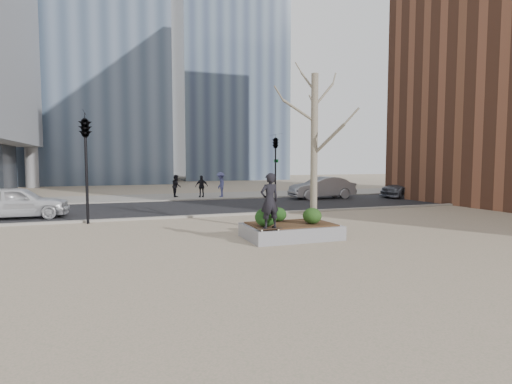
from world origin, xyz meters
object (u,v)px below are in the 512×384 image
object	(u,v)px
planter	(291,231)
police_car	(17,202)
skateboarder	(270,201)
skateboard	(270,229)

from	to	relation	value
planter	police_car	xyz separation A→B (m)	(-9.51, 8.18, 0.51)
planter	skateboarder	world-z (taller)	skateboarder
skateboarder	planter	bearing A→B (deg)	-147.88
skateboard	skateboarder	bearing A→B (deg)	-86.71
skateboarder	police_car	size ratio (longest dim) A/B	0.39
skateboard	police_car	xyz separation A→B (m)	(-8.41, 9.06, 0.25)
skateboard	skateboarder	xyz separation A→B (m)	(0.00, -0.00, 0.87)
planter	skateboard	world-z (taller)	skateboard
skateboard	planter	bearing A→B (deg)	41.95
police_car	planter	bearing A→B (deg)	-129.38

